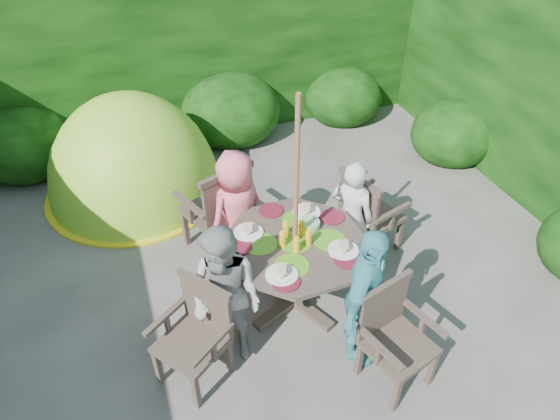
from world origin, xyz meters
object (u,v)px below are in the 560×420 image
object	(u,v)px
garden_chair_back	(220,208)
garden_chair_front	(393,335)
garden_chair_right	(367,213)
dome_tent	(138,191)
garden_chair_left	(197,332)
child_left	(226,297)
child_right	(351,217)
child_front	(365,298)
patio_table	(295,252)
child_back	(237,212)
parasol_pole	(296,214)

from	to	relation	value
garden_chair_back	garden_chair_front	bearing A→B (deg)	93.25
garden_chair_right	dome_tent	distance (m)	2.99
garden_chair_left	child_left	world-z (taller)	child_left
child_right	dome_tent	xyz separation A→B (m)	(-1.94, 2.09, -0.63)
garden_chair_back	child_front	xyz separation A→B (m)	(0.79, -1.71, 0.12)
garden_chair_left	garden_chair_front	xyz separation A→B (m)	(1.48, -0.55, 0.00)
patio_table	child_right	world-z (taller)	child_right
garden_chair_back	child_front	world-z (taller)	child_front
child_right	child_left	size ratio (longest dim) A/B	0.93
garden_chair_left	child_front	size ratio (longest dim) A/B	0.66
child_left	child_back	xyz separation A→B (m)	(0.39, 1.06, -0.01)
garden_chair_back	child_left	xyz separation A→B (m)	(-0.27, -1.32, 0.11)
garden_chair_front	child_front	bearing A→B (deg)	100.94
child_right	child_left	bearing A→B (deg)	74.72
garden_chair_front	child_front	xyz separation A→B (m)	(-0.14, 0.27, 0.20)
parasol_pole	garden_chair_right	xyz separation A→B (m)	(0.99, 0.47, -0.59)
parasol_pole	dome_tent	xyz separation A→B (m)	(-1.22, 2.42, -1.10)
child_back	child_front	bearing A→B (deg)	88.37
child_front	dome_tent	size ratio (longest dim) A/B	0.53
parasol_pole	garden_chair_front	size ratio (longest dim) A/B	2.44
garden_chair_front	child_right	bearing A→B (deg)	63.05
child_left	dome_tent	bearing A→B (deg)	148.25
garden_chair_left	child_right	distance (m)	1.91
garden_chair_right	child_back	world-z (taller)	child_back
parasol_pole	child_front	distance (m)	0.90
parasol_pole	child_left	bearing A→B (deg)	-155.24
garden_chair_right	child_left	xyz separation A→B (m)	(-1.72, -0.80, 0.17)
garden_chair_left	garden_chair_back	distance (m)	1.53
child_right	patio_table	bearing A→B (deg)	74.64
parasol_pole	garden_chair_right	bearing A→B (deg)	25.33
patio_table	parasol_pole	xyz separation A→B (m)	(-0.00, -0.00, 0.44)
garden_chair_left	child_front	xyz separation A→B (m)	(1.34, -0.28, 0.21)
child_back	garden_chair_right	bearing A→B (deg)	142.60
garden_chair_front	dome_tent	xyz separation A→B (m)	(-1.69, 3.42, -0.48)
garden_chair_back	child_back	world-z (taller)	child_back
child_right	parasol_pole	bearing A→B (deg)	74.72
child_back	child_front	world-z (taller)	child_front
parasol_pole	patio_table	bearing A→B (deg)	37.57
child_back	child_front	distance (m)	1.60
patio_table	child_front	xyz separation A→B (m)	(0.33, -0.73, 0.02)
patio_table	garden_chair_front	xyz separation A→B (m)	(0.47, -1.00, -0.18)
child_front	dome_tent	xyz separation A→B (m)	(-1.55, 3.15, -0.68)
child_left	garden_chair_back	bearing A→B (deg)	126.68
child_back	dome_tent	xyz separation A→B (m)	(-0.88, 1.70, -0.67)
patio_table	garden_chair_left	size ratio (longest dim) A/B	1.99
child_back	dome_tent	world-z (taller)	child_back
patio_table	garden_chair_back	distance (m)	1.09
parasol_pole	garden_chair_back	xyz separation A→B (m)	(-0.46, 0.98, -0.53)
garden_chair_front	child_right	distance (m)	1.36
parasol_pole	garden_chair_back	distance (m)	1.21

